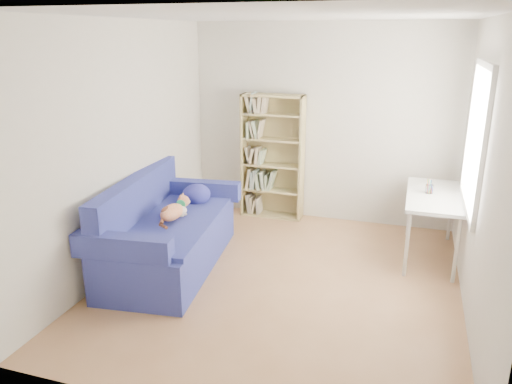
# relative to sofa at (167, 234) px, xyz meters

# --- Properties ---
(ground) EXTENTS (4.00, 4.00, 0.00)m
(ground) POSITION_rel_sofa_xyz_m (1.31, -0.01, -0.37)
(ground) COLOR #976A44
(ground) RESTS_ON ground
(room_shell) EXTENTS (3.54, 4.04, 2.62)m
(room_shell) POSITION_rel_sofa_xyz_m (1.41, 0.02, 1.27)
(room_shell) COLOR silver
(room_shell) RESTS_ON ground
(sofa) EXTENTS (1.16, 2.09, 0.98)m
(sofa) POSITION_rel_sofa_xyz_m (0.00, 0.00, 0.00)
(sofa) COLOR navy
(sofa) RESTS_ON ground
(bookshelf) EXTENTS (0.84, 0.26, 1.69)m
(bookshelf) POSITION_rel_sofa_xyz_m (0.67, 1.84, 0.41)
(bookshelf) COLOR tan
(bookshelf) RESTS_ON ground
(desk) EXTENTS (0.58, 1.27, 0.75)m
(desk) POSITION_rel_sofa_xyz_m (2.75, 1.10, 0.31)
(desk) COLOR silver
(desk) RESTS_ON ground
(pen_cup) EXTENTS (0.08, 0.08, 0.16)m
(pen_cup) POSITION_rel_sofa_xyz_m (2.69, 1.13, 0.44)
(pen_cup) COLOR white
(pen_cup) RESTS_ON desk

